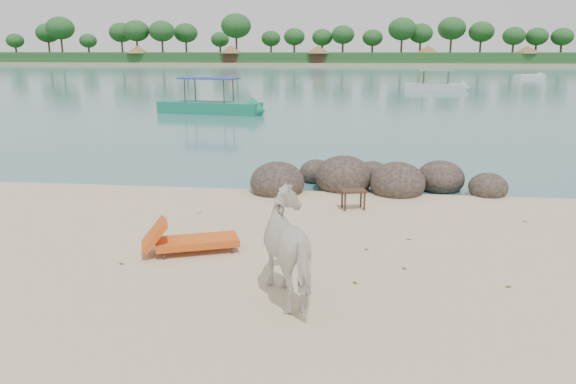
{
  "coord_description": "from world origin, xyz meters",
  "views": [
    {
      "loc": [
        0.69,
        -8.24,
        3.61
      ],
      "look_at": [
        -0.56,
        2.0,
        1.0
      ],
      "focal_mm": 35.0,
      "sensor_mm": 36.0,
      "label": 1
    }
  ],
  "objects_px": {
    "side_table": "(353,201)",
    "cow": "(296,249)",
    "boat_near": "(209,84)",
    "boulders": "(365,181)",
    "lounge_chair": "(197,238)"
  },
  "relations": [
    {
      "from": "side_table",
      "to": "cow",
      "type": "bearing_deg",
      "value": -115.75
    },
    {
      "from": "cow",
      "to": "boat_near",
      "type": "height_order",
      "value": "boat_near"
    },
    {
      "from": "cow",
      "to": "side_table",
      "type": "relative_size",
      "value": 3.29
    },
    {
      "from": "boulders",
      "to": "lounge_chair",
      "type": "distance_m",
      "value": 6.13
    },
    {
      "from": "lounge_chair",
      "to": "boat_near",
      "type": "distance_m",
      "value": 24.06
    },
    {
      "from": "side_table",
      "to": "lounge_chair",
      "type": "relative_size",
      "value": 0.3
    },
    {
      "from": "lounge_chair",
      "to": "boulders",
      "type": "bearing_deg",
      "value": 38.22
    },
    {
      "from": "boulders",
      "to": "side_table",
      "type": "xyz_separation_m",
      "value": [
        -0.29,
        -2.1,
        -0.01
      ]
    },
    {
      "from": "cow",
      "to": "boat_near",
      "type": "distance_m",
      "value": 26.23
    },
    {
      "from": "boulders",
      "to": "lounge_chair",
      "type": "relative_size",
      "value": 3.54
    },
    {
      "from": "cow",
      "to": "lounge_chair",
      "type": "xyz_separation_m",
      "value": [
        -2.01,
        1.72,
        -0.51
      ]
    },
    {
      "from": "cow",
      "to": "lounge_chair",
      "type": "bearing_deg",
      "value": -68.16
    },
    {
      "from": "cow",
      "to": "side_table",
      "type": "bearing_deg",
      "value": -126.79
    },
    {
      "from": "lounge_chair",
      "to": "side_table",
      "type": "bearing_deg",
      "value": 27.25
    },
    {
      "from": "side_table",
      "to": "lounge_chair",
      "type": "bearing_deg",
      "value": -147.83
    }
  ]
}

